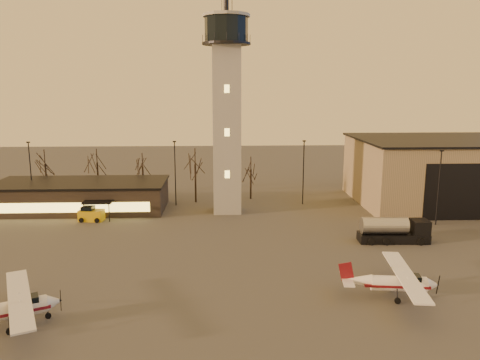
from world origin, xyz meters
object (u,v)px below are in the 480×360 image
(control_tower, at_px, (227,101))
(cessna_front, at_px, (400,286))
(hangar, at_px, (454,171))
(cessna_rear, at_px, (15,312))
(fuel_truck, at_px, (393,232))
(service_cart, at_px, (91,215))
(terminal, at_px, (81,196))

(control_tower, relative_size, cessna_front, 2.84)
(cessna_front, bearing_deg, hangar, 65.01)
(control_tower, xyz_separation_m, cessna_rear, (-16.90, -33.38, -15.21))
(control_tower, bearing_deg, fuel_truck, -37.06)
(hangar, distance_m, cessna_rear, 64.89)
(fuel_truck, bearing_deg, hangar, 51.35)
(cessna_front, relative_size, fuel_truck, 1.38)
(control_tower, height_order, service_cart, control_tower)
(hangar, xyz_separation_m, cessna_front, (-21.26, -33.71, -4.08))
(fuel_truck, bearing_deg, control_tower, 145.34)
(hangar, height_order, service_cart, hangar)
(cessna_front, bearing_deg, terminal, 146.44)
(cessna_rear, bearing_deg, cessna_front, -18.43)
(control_tower, xyz_separation_m, terminal, (-21.99, 1.98, -14.17))
(control_tower, distance_m, hangar, 37.90)
(hangar, distance_m, fuel_truck, 25.24)
(service_cart, bearing_deg, control_tower, 18.85)
(control_tower, bearing_deg, service_cart, -167.42)
(fuel_truck, height_order, service_cart, fuel_truck)
(cessna_front, height_order, service_cart, cessna_front)
(control_tower, relative_size, cessna_rear, 2.87)
(terminal, xyz_separation_m, fuel_truck, (41.62, -16.80, -0.95))
(cessna_front, height_order, fuel_truck, cessna_front)
(terminal, xyz_separation_m, cessna_front, (36.74, -31.71, -1.08))
(terminal, distance_m, fuel_truck, 44.89)
(hangar, bearing_deg, cessna_rear, -144.77)
(terminal, bearing_deg, control_tower, -5.15)
(control_tower, relative_size, hangar, 1.07)
(terminal, xyz_separation_m, service_cart, (3.04, -6.21, -1.36))
(service_cart, bearing_deg, terminal, 122.36)
(control_tower, height_order, hangar, control_tower)
(hangar, relative_size, cessna_rear, 2.69)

